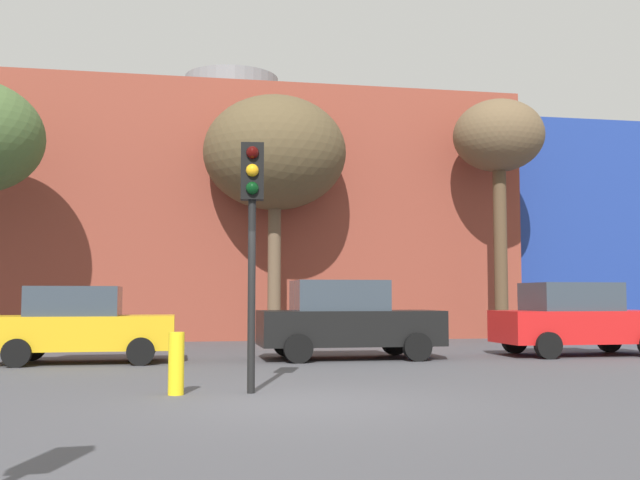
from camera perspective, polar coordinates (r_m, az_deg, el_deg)
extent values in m
plane|color=#47474C|center=(10.79, -1.23, -12.18)|extent=(200.00, 200.00, 0.00)
cube|color=brown|center=(32.66, -6.74, 0.99)|extent=(20.07, 13.67, 8.94)
cube|color=navy|center=(36.39, 16.00, 0.09)|extent=(8.13, 12.30, 8.29)
cylinder|color=slate|center=(33.60, -6.66, 10.32)|extent=(4.00, 4.00, 2.00)
cube|color=gold|center=(17.99, -17.24, -6.65)|extent=(3.96, 1.70, 0.75)
cube|color=#333D47|center=(18.00, -17.94, -4.38)|extent=(1.98, 1.51, 0.66)
cylinder|color=black|center=(18.77, -13.06, -7.78)|extent=(0.60, 0.21, 0.60)
cylinder|color=black|center=(17.04, -13.31, -8.14)|extent=(0.60, 0.21, 0.60)
cylinder|color=black|center=(19.05, -20.80, -7.56)|extent=(0.60, 0.21, 0.60)
cylinder|color=black|center=(17.35, -21.82, -7.88)|extent=(0.60, 0.21, 0.60)
cube|color=black|center=(18.32, 2.22, -6.60)|extent=(4.32, 1.85, 0.82)
cube|color=#333D47|center=(18.25, 1.42, -4.19)|extent=(2.16, 1.65, 0.72)
cylinder|color=black|center=(19.60, 5.60, -7.63)|extent=(0.66, 0.23, 0.66)
cylinder|color=black|center=(17.79, 7.31, -7.96)|extent=(0.66, 0.23, 0.66)
cylinder|color=black|center=(19.02, -2.54, -7.75)|extent=(0.66, 0.23, 0.66)
cylinder|color=black|center=(17.15, -1.65, -8.14)|extent=(0.66, 0.23, 0.66)
cube|color=red|center=(20.50, 18.94, -6.16)|extent=(4.24, 1.82, 0.81)
cube|color=#333D47|center=(20.36, 18.27, -4.06)|extent=(2.12, 1.61, 0.71)
cylinder|color=black|center=(22.01, 20.88, -7.02)|extent=(0.65, 0.22, 0.65)
cylinder|color=black|center=(20.72, 14.39, -7.35)|extent=(0.65, 0.22, 0.65)
cylinder|color=black|center=(19.06, 16.76, -7.59)|extent=(0.65, 0.22, 0.65)
cylinder|color=black|center=(11.87, -5.16, -4.19)|extent=(0.12, 0.12, 3.00)
cube|color=black|center=(12.04, -5.10, 5.13)|extent=(0.38, 0.28, 0.90)
sphere|color=#3C0605|center=(11.95, -5.09, 6.56)|extent=(0.20, 0.20, 0.20)
sphere|color=#F2A514|center=(11.90, -5.10, 5.24)|extent=(0.20, 0.20, 0.20)
sphere|color=black|center=(11.85, -5.11, 3.90)|extent=(0.20, 0.20, 0.20)
cylinder|color=brown|center=(26.03, 13.40, -0.74)|extent=(0.45, 0.45, 6.07)
ellipsoid|color=brown|center=(26.55, 13.25, 7.63)|extent=(3.05, 3.05, 2.44)
cylinder|color=brown|center=(24.58, -3.45, -2.03)|extent=(0.43, 0.43, 4.89)
ellipsoid|color=brown|center=(25.00, -3.41, 6.53)|extent=(4.66, 4.66, 3.73)
cylinder|color=yellow|center=(11.87, -10.74, -9.09)|extent=(0.24, 0.24, 0.94)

